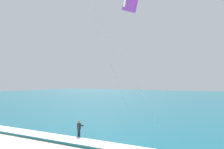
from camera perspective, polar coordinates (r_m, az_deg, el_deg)
The scene contains 4 objects.
sea at distance 75.95m, azimuth 21.03°, elevation -5.66°, with size 200.00×120.00×0.20m, color #146075.
surf_foam at distance 20.17m, azimuth -5.78°, elevation -16.57°, with size 200.00×1.88×0.04m, color white.
surfboard at distance 22.58m, azimuth -8.30°, elevation -15.46°, with size 0.78×1.47×0.09m.
kitesurfer at distance 22.39m, azimuth -8.25°, elevation -13.18°, with size 0.61×0.60×1.69m.
Camera 1 is at (11.26, -1.79, 5.37)m, focal length 36.49 mm.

